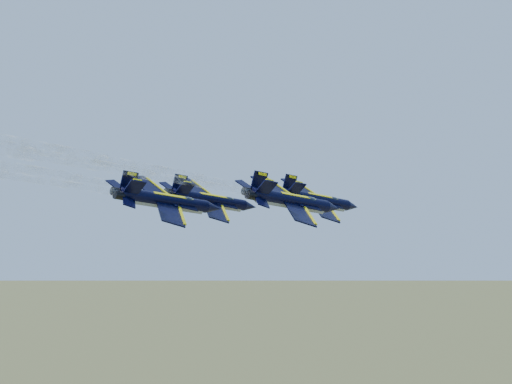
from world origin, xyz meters
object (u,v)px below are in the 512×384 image
Objects in this scene: jet_lead at (318,200)px; jet_left at (211,200)px; jet_slot at (167,200)px; jet_right at (292,200)px.

jet_left is (-11.13, -9.10, 0.00)m from jet_lead.
jet_slot is (-6.28, -22.68, 0.00)m from jet_lead.
jet_left is 14.42m from jet_slot.
jet_slot is at bearing -123.91° from jet_right.
jet_right is 14.72m from jet_slot.
jet_lead is at bearing 89.82° from jet_slot.
jet_right is (4.86, -13.07, 0.00)m from jet_lead.
jet_lead and jet_slot have the same top height.
jet_lead is at bearing 54.59° from jet_left.
jet_left is 1.00× the size of jet_slot.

